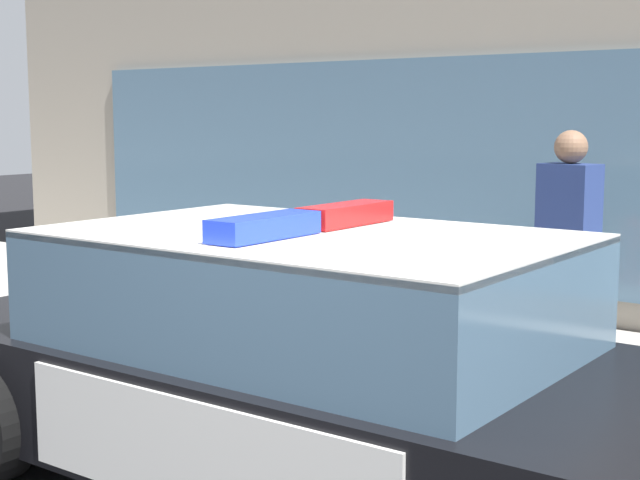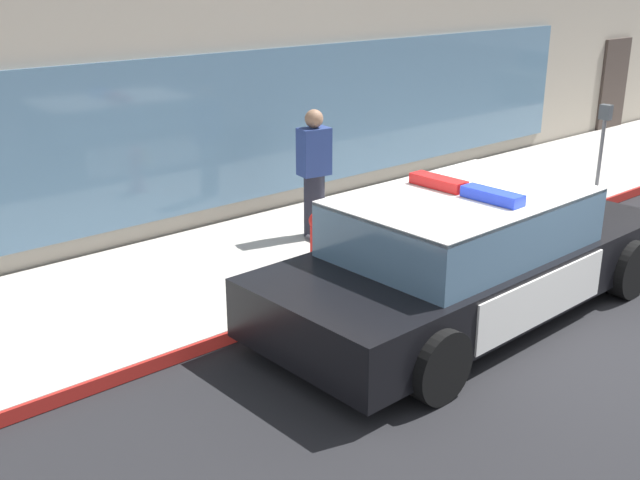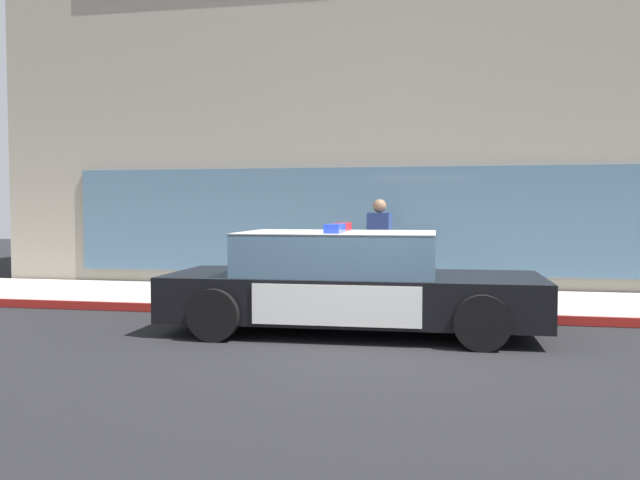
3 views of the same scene
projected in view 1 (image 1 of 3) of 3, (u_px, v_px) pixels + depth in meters
sidewalk at (609, 388)px, 6.50m from camera, size 48.00×2.92×0.15m
curb_red_paint at (516, 447)px, 5.34m from camera, size 28.80×0.04×0.14m
police_cruiser at (330, 369)px, 4.76m from camera, size 5.11×2.22×1.49m
fire_hydrant at (408, 326)px, 6.52m from camera, size 0.34×0.39×0.73m
pedestrian_on_sidewalk at (567, 247)px, 6.75m from camera, size 0.44×0.32×1.71m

